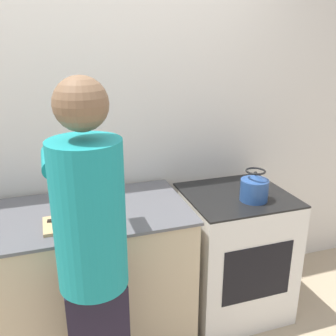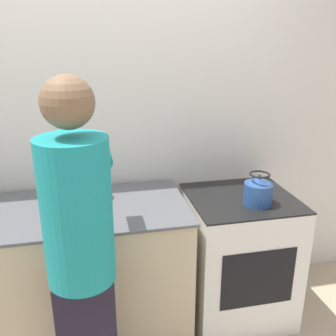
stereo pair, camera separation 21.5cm
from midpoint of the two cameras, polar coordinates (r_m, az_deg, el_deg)
The scene contains 8 objects.
wall_back at distance 2.53m, azimuth -13.45°, elevation 6.01°, with size 8.00×0.05×2.60m.
counter at distance 2.50m, azimuth -19.61°, elevation -16.33°, with size 1.65×0.70×0.90m.
oven at distance 2.69m, azimuth 7.62°, elevation -12.69°, with size 0.68×0.63×0.88m.
person at distance 1.76m, azimuth -15.05°, elevation -12.57°, with size 0.35×0.59×1.73m.
cutting_board at distance 2.14m, azimuth -16.87°, elevation -8.01°, with size 0.33×0.21×0.02m.
knife at distance 2.15m, azimuth -17.55°, elevation -7.55°, with size 0.25×0.07×0.01m.
kettle at distance 2.38m, azimuth 10.52°, elevation -3.02°, with size 0.18×0.18×0.20m.
bowl_prep at distance 2.38m, azimuth -13.48°, elevation -4.45°, with size 0.14×0.14×0.05m.
Camera 1 is at (-0.30, -1.69, 1.86)m, focal length 40.00 mm.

